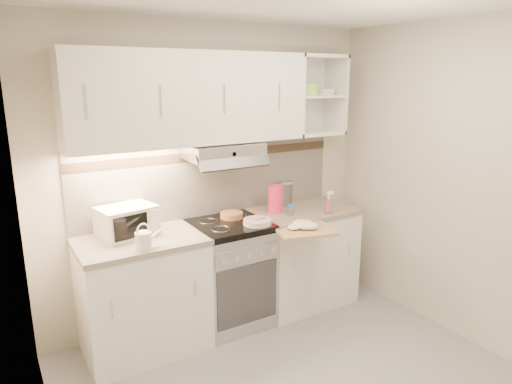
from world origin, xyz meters
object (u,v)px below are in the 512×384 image
Objects in this scene: plate_stack at (257,222)px; glass_jar at (286,193)px; pink_pitcher at (275,199)px; electric_range at (230,273)px; watering_can at (144,240)px; cutting_board at (303,229)px; spray_bottle at (329,204)px; microwave at (127,221)px.

glass_jar is at bearing 33.14° from plate_stack.
electric_range is at bearing -162.43° from pink_pitcher.
glass_jar reaches higher than electric_range.
plate_stack is at bearing -134.11° from pink_pitcher.
electric_range is 3.73× the size of pink_pitcher.
glass_jar is (0.52, 0.34, 0.10)m from plate_stack.
plate_stack is 0.62m from glass_jar.
cutting_board is (1.25, -0.17, -0.09)m from watering_can.
pink_pitcher reaches higher than watering_can.
glass_jar is at bearing 83.66° from cutting_board.
plate_stack is 1.08× the size of spray_bottle.
pink_pitcher reaches higher than cutting_board.
watering_can reaches higher than plate_stack.
plate_stack reaches higher than electric_range.
pink_pitcher is (1.26, 0.27, 0.05)m from watering_can.
microwave is at bearing -177.78° from glass_jar.
plate_stack reaches higher than cutting_board.
plate_stack is (0.17, -0.16, 0.47)m from electric_range.
pink_pitcher is at bearing -1.72° from watering_can.
spray_bottle is (0.87, -0.21, 0.53)m from electric_range.
cutting_board is at bearing -111.40° from glass_jar.
plate_stack is at bearing 157.77° from cutting_board.
spray_bottle is at bearing 38.45° from cutting_board.
plate_stack is (0.95, 0.06, -0.05)m from watering_can.
electric_range is 4.25× the size of spray_bottle.
microwave is 1.86× the size of pink_pitcher.
spray_bottle is at bearing -22.18° from microwave.
microwave is at bearing -171.09° from pink_pitcher.
spray_bottle is (1.65, 0.01, 0.02)m from watering_can.
microwave is (-0.80, 0.12, 0.56)m from electric_range.
electric_range is 3.86× the size of glass_jar.
microwave is at bearing 171.73° from electric_range.
electric_range is at bearing 155.28° from cutting_board.
pink_pitcher is at bearing -147.99° from glass_jar.
electric_range is at bearing 136.29° from plate_stack.
cutting_board is at bearing -21.33° from watering_can.
microwave is at bearing 173.37° from cutting_board.
glass_jar is 0.62m from cutting_board.
pink_pitcher is 0.47m from spray_bottle.
plate_stack is 0.39m from pink_pitcher.
plate_stack is 0.98× the size of glass_jar.
microwave is 2.05× the size of watering_can.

